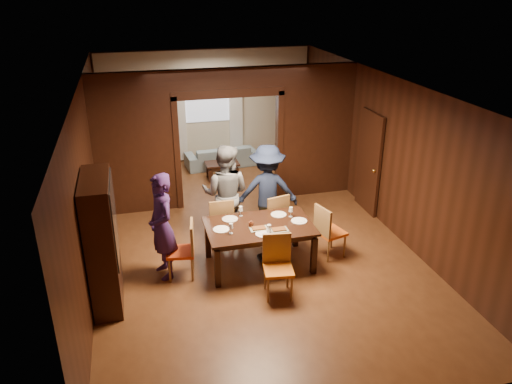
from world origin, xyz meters
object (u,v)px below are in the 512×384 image
object	(u,v)px
person_grey	(226,194)
chair_near	(278,268)
dining_table	(259,245)
chair_far_l	(220,221)
sofa	(221,156)
person_navy	(267,191)
chair_far_r	(273,217)
chair_left	(180,250)
chair_right	(331,231)
hutch	(102,242)
person_purple	(162,227)
coffee_table	(222,170)

from	to	relation	value
person_grey	chair_near	xyz separation A→B (m)	(0.42, -1.96, -0.45)
dining_table	chair_far_l	distance (m)	1.00
sofa	person_navy	bearing A→B (deg)	87.12
chair_far_r	dining_table	bearing A→B (deg)	45.90
chair_left	chair_far_r	xyz separation A→B (m)	(1.79, 0.79, 0.00)
chair_left	chair_near	xyz separation A→B (m)	(1.38, -0.91, 0.00)
chair_left	chair_far_r	size ratio (longest dim) A/B	1.00
person_navy	chair_right	bearing A→B (deg)	139.18
chair_near	hutch	xyz separation A→B (m)	(-2.54, 0.53, 0.52)
person_grey	chair_near	world-z (taller)	person_grey
person_navy	chair_right	size ratio (longest dim) A/B	1.83
person_grey	hutch	world-z (taller)	hutch
chair_right	person_grey	bearing A→B (deg)	42.12
person_navy	chair_far_r	bearing A→B (deg)	105.36
person_navy	person_purple	bearing A→B (deg)	36.59
person_purple	hutch	distance (m)	1.02
chair_far_r	chair_near	size ratio (longest dim) A/B	1.00
chair_left	chair_near	world-z (taller)	same
person_grey	chair_left	size ratio (longest dim) A/B	1.92
person_purple	sofa	distance (m)	5.25
sofa	chair_right	bearing A→B (deg)	96.38
chair_far_l	chair_far_r	bearing A→B (deg)	176.78
coffee_table	person_grey	bearing A→B (deg)	-99.32
chair_far_l	chair_far_r	xyz separation A→B (m)	(0.97, -0.07, 0.00)
coffee_table	chair_left	distance (m)	4.37
coffee_table	chair_near	size ratio (longest dim) A/B	0.82
sofa	chair_far_l	distance (m)	4.19
chair_right	chair_far_l	size ratio (longest dim) A/B	1.00
dining_table	hutch	size ratio (longest dim) A/B	0.89
chair_near	hutch	world-z (taller)	hutch
chair_far_r	person_grey	bearing A→B (deg)	-30.51
person_grey	chair_far_l	bearing A→B (deg)	76.31
hutch	person_grey	bearing A→B (deg)	33.92
sofa	chair_near	xyz separation A→B (m)	(-0.22, -5.88, 0.22)
coffee_table	chair_near	distance (m)	5.02
chair_left	chair_far_l	world-z (taller)	same
person_navy	coffee_table	distance (m)	3.10
chair_left	chair_right	distance (m)	2.62
chair_far_l	hutch	bearing A→B (deg)	33.21
person_grey	chair_near	distance (m)	2.05
sofa	dining_table	size ratio (longest dim) A/B	1.03
person_purple	chair_far_r	xyz separation A→B (m)	(2.05, 0.68, -0.41)
person_navy	chair_far_r	distance (m)	0.50
dining_table	chair_left	world-z (taller)	chair_left
person_grey	coffee_table	world-z (taller)	person_grey
person_grey	chair_right	distance (m)	2.00
person_navy	sofa	distance (m)	3.93
chair_far_r	chair_near	world-z (taller)	same
chair_right	chair_far_r	bearing A→B (deg)	30.97
chair_far_r	person_navy	bearing A→B (deg)	-98.76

